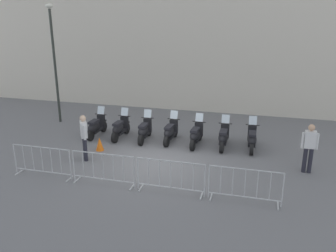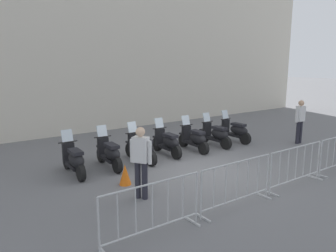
# 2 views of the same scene
# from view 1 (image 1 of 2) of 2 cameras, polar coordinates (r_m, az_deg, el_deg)

# --- Properties ---
(ground_plane) EXTENTS (120.00, 120.00, 0.00)m
(ground_plane) POSITION_cam_1_polar(r_m,az_deg,el_deg) (13.15, -1.89, -5.70)
(ground_plane) COLOR slate
(motorcycle_0) EXTENTS (0.56, 1.73, 1.24)m
(motorcycle_0) POSITION_cam_1_polar(r_m,az_deg,el_deg) (15.84, -11.53, -0.12)
(motorcycle_0) COLOR black
(motorcycle_0) RESTS_ON ground
(motorcycle_1) EXTENTS (0.56, 1.73, 1.24)m
(motorcycle_1) POSITION_cam_1_polar(r_m,az_deg,el_deg) (15.42, -7.76, -0.41)
(motorcycle_1) COLOR black
(motorcycle_1) RESTS_ON ground
(motorcycle_2) EXTENTS (0.56, 1.72, 1.24)m
(motorcycle_2) POSITION_cam_1_polar(r_m,az_deg,el_deg) (15.03, -3.83, -0.77)
(motorcycle_2) COLOR black
(motorcycle_2) RESTS_ON ground
(motorcycle_3) EXTENTS (0.56, 1.73, 1.24)m
(motorcycle_3) POSITION_cam_1_polar(r_m,az_deg,el_deg) (14.83, 0.37, -0.99)
(motorcycle_3) COLOR black
(motorcycle_3) RESTS_ON ground
(motorcycle_4) EXTENTS (0.56, 1.73, 1.24)m
(motorcycle_4) POSITION_cam_1_polar(r_m,az_deg,el_deg) (14.50, 4.52, -1.50)
(motorcycle_4) COLOR black
(motorcycle_4) RESTS_ON ground
(motorcycle_5) EXTENTS (0.56, 1.72, 1.24)m
(motorcycle_5) POSITION_cam_1_polar(r_m,az_deg,el_deg) (14.41, 8.93, -1.80)
(motorcycle_5) COLOR black
(motorcycle_5) RESTS_ON ground
(motorcycle_6) EXTENTS (0.56, 1.72, 1.24)m
(motorcycle_6) POSITION_cam_1_polar(r_m,az_deg,el_deg) (14.42, 13.37, -2.06)
(motorcycle_6) COLOR black
(motorcycle_6) RESTS_ON ground
(barrier_segment_0) EXTENTS (2.12, 0.50, 1.07)m
(barrier_segment_0) POSITION_cam_1_polar(r_m,az_deg,el_deg) (12.51, -19.62, -5.47)
(barrier_segment_0) COLOR #B2B5B7
(barrier_segment_0) RESTS_ON ground
(barrier_segment_1) EXTENTS (2.12, 0.50, 1.07)m
(barrier_segment_1) POSITION_cam_1_polar(r_m,az_deg,el_deg) (11.46, -10.40, -6.86)
(barrier_segment_1) COLOR #B2B5B7
(barrier_segment_1) RESTS_ON ground
(barrier_segment_2) EXTENTS (2.12, 0.50, 1.07)m
(barrier_segment_2) POSITION_cam_1_polar(r_m,az_deg,el_deg) (10.76, 0.39, -8.25)
(barrier_segment_2) COLOR #B2B5B7
(barrier_segment_2) RESTS_ON ground
(barrier_segment_3) EXTENTS (2.12, 0.50, 1.07)m
(barrier_segment_3) POSITION_cam_1_polar(r_m,az_deg,el_deg) (10.49, 12.27, -9.43)
(barrier_segment_3) COLOR #B2B5B7
(barrier_segment_3) RESTS_ON ground
(street_lamp) EXTENTS (0.36, 0.36, 5.61)m
(street_lamp) POSITION_cam_1_polar(r_m,az_deg,el_deg) (17.91, -17.93, 11.14)
(street_lamp) COLOR #2D332D
(street_lamp) RESTS_ON ground
(officer_near_row_end) EXTENTS (0.38, 0.48, 1.73)m
(officer_near_row_end) POSITION_cam_1_polar(r_m,az_deg,el_deg) (13.27, -13.38, -1.42)
(officer_near_row_end) COLOR #23232D
(officer_near_row_end) RESTS_ON ground
(officer_mid_plaza) EXTENTS (0.55, 0.23, 1.73)m
(officer_mid_plaza) POSITION_cam_1_polar(r_m,az_deg,el_deg) (12.83, 21.82, -2.95)
(officer_mid_plaza) COLOR #23232D
(officer_mid_plaza) RESTS_ON ground
(traffic_cone) EXTENTS (0.32, 0.32, 0.55)m
(traffic_cone) POSITION_cam_1_polar(r_m,az_deg,el_deg) (14.30, -10.96, -2.83)
(traffic_cone) COLOR orange
(traffic_cone) RESTS_ON ground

